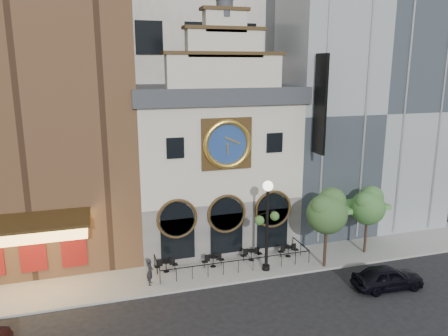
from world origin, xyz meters
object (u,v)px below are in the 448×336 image
object	(u,v)px
tree_left	(328,210)
bistro_2	(251,254)
bistro_3	(288,250)
car_right	(388,277)
lamppost	(267,216)
tree_right	(368,205)
bistro_0	(166,265)
bistro_1	(213,260)
pedestrian	(150,272)

from	to	relation	value
tree_left	bistro_2	bearing A→B (deg)	153.34
bistro_3	car_right	distance (m)	7.19
lamppost	tree_right	size ratio (longest dim) A/B	1.25
bistro_3	tree_right	bearing A→B (deg)	-9.18
lamppost	tree_left	size ratio (longest dim) A/B	1.14
bistro_0	car_right	bearing A→B (deg)	-24.89
bistro_1	bistro_2	xyz separation A→B (m)	(2.90, 0.18, 0.00)
bistro_0	tree_left	xyz separation A→B (m)	(10.76, -2.33, 3.61)
bistro_3	tree_left	xyz separation A→B (m)	(1.78, -2.15, 3.61)
car_right	tree_left	bearing A→B (deg)	35.17
bistro_1	pedestrian	size ratio (longest dim) A/B	0.91
pedestrian	bistro_1	bearing A→B (deg)	-59.15
bistro_0	tree_left	distance (m)	11.59
bistro_0	tree_right	bearing A→B (deg)	-4.32
pedestrian	tree_left	distance (m)	12.48
tree_left	pedestrian	bearing A→B (deg)	175.76
bistro_3	pedestrian	distance (m)	10.33
bistro_2	tree_left	size ratio (longest dim) A/B	0.28
tree_right	bistro_2	bearing A→B (deg)	172.74
bistro_3	bistro_2	bearing A→B (deg)	176.78
pedestrian	tree_left	world-z (taller)	tree_left
bistro_3	car_right	world-z (taller)	car_right
bistro_0	tree_left	size ratio (longest dim) A/B	0.28
bistro_0	tree_right	size ratio (longest dim) A/B	0.31
car_right	bistro_0	bearing A→B (deg)	68.45
car_right	lamppost	xyz separation A→B (m)	(-6.49, 4.37, 3.30)
bistro_2	pedestrian	world-z (taller)	pedestrian
lamppost	bistro_3	bearing A→B (deg)	12.20
tree_right	pedestrian	bearing A→B (deg)	-178.88
bistro_0	bistro_1	bearing A→B (deg)	-3.36
tree_left	car_right	bearing A→B (deg)	-58.17
bistro_3	tree_right	distance (m)	6.76
tree_left	bistro_1	bearing A→B (deg)	164.11
pedestrian	bistro_0	bearing A→B (deg)	-25.97
bistro_1	tree_left	bearing A→B (deg)	-15.89
tree_right	lamppost	bearing A→B (deg)	-175.92
car_right	tree_left	world-z (taller)	tree_left
bistro_1	pedestrian	world-z (taller)	pedestrian
bistro_0	bistro_1	world-z (taller)	same
bistro_1	bistro_3	size ratio (longest dim) A/B	1.00
bistro_2	car_right	xyz separation A→B (m)	(6.93, -6.06, 0.15)
bistro_2	bistro_3	distance (m)	2.82
bistro_1	bistro_2	size ratio (longest dim) A/B	1.00
bistro_3	lamppost	size ratio (longest dim) A/B	0.25
bistro_2	pedestrian	size ratio (longest dim) A/B	0.91
bistro_0	car_right	size ratio (longest dim) A/B	0.35
bistro_3	lamppost	world-z (taller)	lamppost
bistro_0	car_right	world-z (taller)	car_right
tree_right	bistro_3	bearing A→B (deg)	170.82
bistro_3	tree_left	size ratio (longest dim) A/B	0.28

